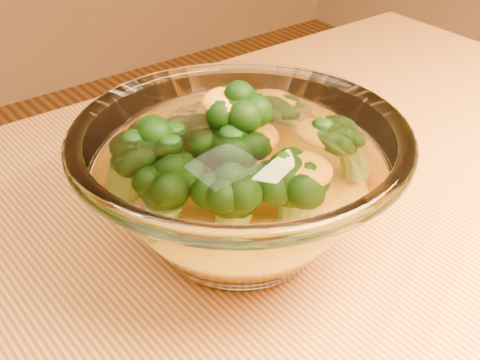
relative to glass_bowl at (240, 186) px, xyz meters
The scene contains 3 objects.
glass_bowl is the anchor object (origin of this frame).
cheese_sauce 0.02m from the glass_bowl, ahead, with size 0.13×0.13×0.04m, color orange.
broccoli_heap 0.02m from the glass_bowl, 80.71° to the left, with size 0.17×0.14×0.09m.
Camera 1 is at (-0.13, -0.21, 1.06)m, focal length 50.00 mm.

